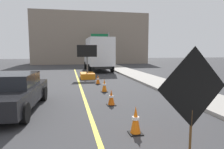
% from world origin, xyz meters
% --- Properties ---
extents(sidewalk_curb, '(2.33, 48.00, 0.14)m').
position_xyz_m(sidewalk_curb, '(5.31, 6.00, 0.07)').
color(sidewalk_curb, '#9E9991').
rests_on(sidewalk_curb, ground).
extents(lane_center_stripe, '(0.14, 36.00, 0.01)m').
position_xyz_m(lane_center_stripe, '(0.00, 6.00, 0.00)').
color(lane_center_stripe, yellow).
rests_on(lane_center_stripe, ground).
extents(roadwork_sign, '(1.62, 0.23, 2.33)m').
position_xyz_m(roadwork_sign, '(1.72, 2.66, 1.47)').
color(roadwork_sign, '#593819').
rests_on(roadwork_sign, ground).
extents(arrow_board_trailer, '(1.60, 1.81, 2.70)m').
position_xyz_m(arrow_board_trailer, '(0.78, 15.69, 0.48)').
color(arrow_board_trailer, orange).
rests_on(arrow_board_trailer, ground).
extents(box_truck, '(2.70, 6.85, 3.58)m').
position_xyz_m(box_truck, '(2.56, 21.70, 1.91)').
color(box_truck, black).
rests_on(box_truck, ground).
extents(pickup_car, '(2.42, 4.64, 1.38)m').
position_xyz_m(pickup_car, '(-2.89, 7.22, 0.70)').
color(pickup_car, black).
rests_on(pickup_car, ground).
extents(highway_guide_sign, '(2.79, 0.27, 5.00)m').
position_xyz_m(highway_guide_sign, '(4.63, 30.32, 3.42)').
color(highway_guide_sign, gray).
rests_on(highway_guide_sign, ground).
extents(far_building_block, '(19.58, 8.99, 8.65)m').
position_xyz_m(far_building_block, '(3.19, 37.47, 4.32)').
color(far_building_block, gray).
rests_on(far_building_block, ground).
extents(traffic_cone_near_sign, '(0.36, 0.36, 0.77)m').
position_xyz_m(traffic_cone_near_sign, '(1.04, 4.15, 0.38)').
color(traffic_cone_near_sign, black).
rests_on(traffic_cone_near_sign, ground).
extents(traffic_cone_mid_lane, '(0.36, 0.36, 0.65)m').
position_xyz_m(traffic_cone_mid_lane, '(1.00, 7.15, 0.32)').
color(traffic_cone_mid_lane, black).
rests_on(traffic_cone_mid_lane, ground).
extents(traffic_cone_far_lane, '(0.36, 0.36, 0.71)m').
position_xyz_m(traffic_cone_far_lane, '(1.20, 9.93, 0.35)').
color(traffic_cone_far_lane, black).
rests_on(traffic_cone_far_lane, ground).
extents(traffic_cone_curbside, '(0.36, 0.36, 0.63)m').
position_xyz_m(traffic_cone_curbside, '(1.22, 12.63, 0.31)').
color(traffic_cone_curbside, black).
rests_on(traffic_cone_curbside, ground).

